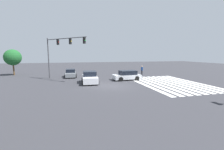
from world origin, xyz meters
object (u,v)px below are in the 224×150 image
Objects in this scene: pedestrian at (142,70)px; traffic_signal_mast at (60,48)px; car_0 at (90,78)px; car_1 at (71,73)px; car_2 at (127,75)px; tree_corner_a at (13,57)px.

traffic_signal_mast is at bearing -38.05° from pedestrian.
traffic_signal_mast is 6.89m from car_0.
car_1 is 13.47m from pedestrian.
traffic_signal_mast is at bearing -18.30° from car_2.
tree_corner_a is (11.49, 13.28, 2.64)m from car_0.
car_0 is at bearing 2.70° from traffic_signal_mast.
pedestrian is at bearing 86.94° from car_1.
traffic_signal_mast is 1.33× the size of tree_corner_a.
car_0 is 7.07m from car_1.
tree_corner_a is at bearing -128.84° from car_0.
traffic_signal_mast reaches higher than car_0.
traffic_signal_mast is at bearing -130.25° from car_0.
traffic_signal_mast is 15.49m from pedestrian.
car_2 is 2.51× the size of pedestrian.
tree_corner_a reaches higher than car_2.
car_2 reaches higher than car_1.
car_0 is 5.99m from car_2.
car_2 is (1.09, -5.89, -0.03)m from car_0.
car_1 is at bearing -49.20° from pedestrian.
car_0 is 17.76m from tree_corner_a.
car_1 is 12.00m from tree_corner_a.
car_2 is at bearing 57.02° from car_1.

